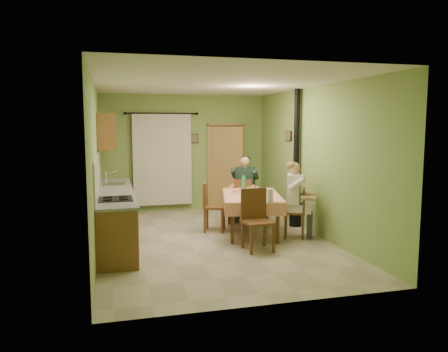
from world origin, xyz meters
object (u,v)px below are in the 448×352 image
object	(u,v)px
dining_table	(251,214)
chair_right	(295,222)
stove_flue	(296,177)
chair_near	(258,233)
chair_far	(245,208)
chair_left	(214,217)
man_right	(295,191)
man_far	(245,181)

from	to	relation	value
dining_table	chair_right	world-z (taller)	chair_right
dining_table	stove_flue	bearing A→B (deg)	31.11
chair_near	chair_far	bearing A→B (deg)	-105.09
chair_near	chair_right	world-z (taller)	chair_near
dining_table	stove_flue	xyz separation A→B (m)	(1.07, 0.34, 0.64)
chair_near	chair_right	distance (m)	1.11
chair_far	dining_table	bearing A→B (deg)	-69.62
chair_right	chair_left	bearing A→B (deg)	82.04
chair_far	chair_left	size ratio (longest dim) A/B	0.98
man_right	stove_flue	distance (m)	0.94
dining_table	chair_near	xyz separation A→B (m)	(-0.25, -1.11, -0.09)
stove_flue	chair_far	bearing A→B (deg)	141.84
chair_right	man_right	xyz separation A→B (m)	(-0.01, 0.01, 0.59)
chair_left	man_right	size ratio (longest dim) A/B	0.69
dining_table	chair_right	size ratio (longest dim) A/B	2.13
chair_right	man_far	bearing A→B (deg)	42.40
dining_table	man_far	size ratio (longest dim) A/B	1.42
man_right	stove_flue	world-z (taller)	stove_flue
chair_near	man_right	size ratio (longest dim) A/B	0.73
chair_near	chair_left	bearing A→B (deg)	-78.06
chair_left	stove_flue	bearing A→B (deg)	110.64
chair_near	man_far	world-z (taller)	man_far
stove_flue	man_far	bearing A→B (deg)	141.21
dining_table	man_far	world-z (taller)	man_far
chair_left	man_right	distance (m)	1.69
chair_far	chair_left	world-z (taller)	chair_left
dining_table	chair_left	world-z (taller)	chair_left
chair_left	man_right	xyz separation A→B (m)	(1.33, -0.86, 0.59)
man_far	man_right	distance (m)	1.62
chair_far	stove_flue	world-z (taller)	stove_flue
man_far	chair_right	bearing A→B (deg)	-41.81
chair_far	chair_left	distance (m)	1.08
chair_left	man_right	world-z (taller)	man_right
man_right	dining_table	bearing A→B (deg)	77.95
dining_table	stove_flue	distance (m)	1.29
chair_left	stove_flue	xyz separation A→B (m)	(1.72, -0.01, 0.73)
stove_flue	chair_right	bearing A→B (deg)	-113.98
stove_flue	chair_left	bearing A→B (deg)	179.63
dining_table	chair_left	distance (m)	0.75
chair_near	man_right	distance (m)	1.25
chair_left	man_far	bearing A→B (deg)	150.10
chair_right	dining_table	bearing A→B (deg)	78.12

